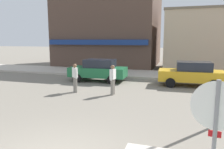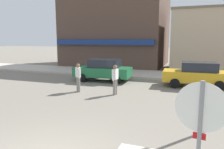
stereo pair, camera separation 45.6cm
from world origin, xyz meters
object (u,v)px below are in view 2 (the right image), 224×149
(pedestrian_crossing_near, at_px, (78,77))
(pedestrian_crossing_far, at_px, (115,79))
(stop_sign, at_px, (200,129))
(parked_car_second, at_px, (197,74))
(parked_car_nearest, at_px, (103,70))

(pedestrian_crossing_near, relative_size, pedestrian_crossing_far, 1.00)
(pedestrian_crossing_near, distance_m, pedestrian_crossing_far, 2.19)
(stop_sign, xyz_separation_m, parked_car_second, (0.18, 10.86, -0.71))
(stop_sign, height_order, pedestrian_crossing_far, stop_sign)
(pedestrian_crossing_near, height_order, pedestrian_crossing_far, same)
(pedestrian_crossing_far, bearing_deg, pedestrian_crossing_near, -178.41)
(parked_car_nearest, relative_size, pedestrian_crossing_near, 2.52)
(parked_car_nearest, height_order, parked_car_second, same)
(stop_sign, relative_size, pedestrian_crossing_near, 1.43)
(stop_sign, distance_m, parked_car_nearest, 12.31)
(stop_sign, height_order, pedestrian_crossing_near, stop_sign)
(pedestrian_crossing_near, bearing_deg, stop_sign, -49.33)
(pedestrian_crossing_near, bearing_deg, parked_car_nearest, 88.88)
(parked_car_second, bearing_deg, pedestrian_crossing_near, -149.64)
(stop_sign, relative_size, parked_car_second, 0.57)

